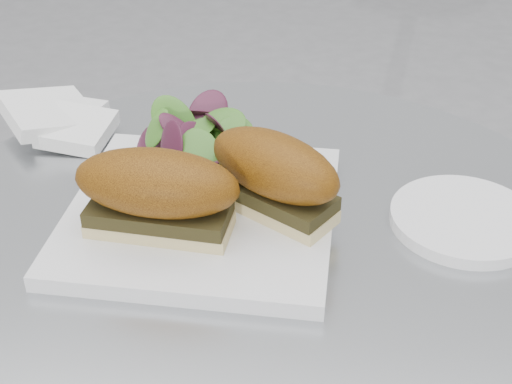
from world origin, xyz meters
TOP-DOWN VIEW (x-y plane):
  - plate at (-0.06, 0.03)m, footprint 0.25×0.25m
  - sandwich_left at (-0.09, -0.02)m, footprint 0.15×0.08m
  - sandwich_right at (0.01, 0.03)m, footprint 0.15×0.13m
  - salad at (-0.09, 0.10)m, footprint 0.12×0.12m
  - napkin at (-0.25, 0.17)m, footprint 0.17×0.17m
  - saucer at (0.19, 0.05)m, footprint 0.14×0.14m

SIDE VIEW (x-z plane):
  - saucer at x=0.19m, z-range 0.73..0.74m
  - plate at x=-0.06m, z-range 0.73..0.75m
  - napkin at x=-0.25m, z-range 0.73..0.75m
  - salad at x=-0.09m, z-range 0.75..0.80m
  - sandwich_left at x=-0.09m, z-range 0.75..0.83m
  - sandwich_right at x=0.01m, z-range 0.75..0.83m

